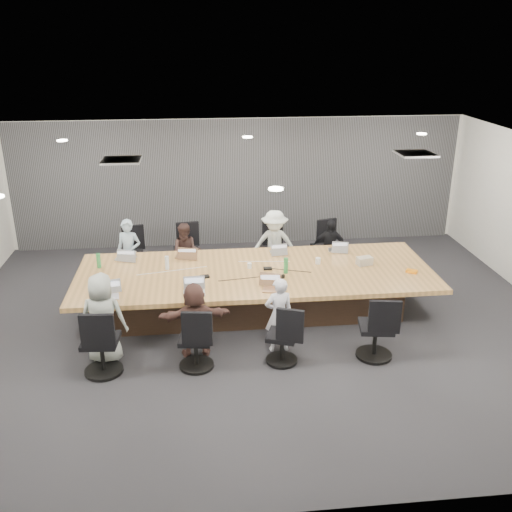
{
  "coord_description": "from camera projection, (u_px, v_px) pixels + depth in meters",
  "views": [
    {
      "loc": [
        -0.94,
        -8.32,
        4.51
      ],
      "look_at": [
        0.0,
        0.4,
        1.05
      ],
      "focal_mm": 40.0,
      "sensor_mm": 36.0,
      "label": 1
    }
  ],
  "objects": [
    {
      "name": "laptop_5",
      "position": [
        194.0,
        293.0,
        8.79
      ],
      "size": [
        0.34,
        0.24,
        0.02
      ],
      "primitive_type": "cube",
      "rotation": [
        0.0,
        0.0,
        0.03
      ],
      "color": "#B2B2B7",
      "rests_on": "conference_table"
    },
    {
      "name": "bottle_green_left",
      "position": [
        99.0,
        261.0,
        9.72
      ],
      "size": [
        0.07,
        0.07,
        0.26
      ],
      "primitive_type": "cylinder",
      "rotation": [
        0.0,
        0.0,
        -0.03
      ],
      "color": "#308D44",
      "rests_on": "conference_table"
    },
    {
      "name": "laptop_3",
      "position": [
        336.0,
        250.0,
        10.53
      ],
      "size": [
        0.33,
        0.25,
        0.02
      ],
      "primitive_type": "cube",
      "rotation": [
        0.0,
        0.0,
        2.98
      ],
      "color": "#B2B2B7",
      "rests_on": "conference_table"
    },
    {
      "name": "cup_white_far",
      "position": [
        249.0,
        266.0,
        9.73
      ],
      "size": [
        0.08,
        0.08,
        0.09
      ],
      "primitive_type": "cylinder",
      "rotation": [
        0.0,
        0.0,
        -0.14
      ],
      "color": "white",
      "rests_on": "conference_table"
    },
    {
      "name": "chair_3",
      "position": [
        325.0,
        251.0,
        11.49
      ],
      "size": [
        0.65,
        0.65,
        0.78
      ],
      "primitive_type": null,
      "rotation": [
        0.0,
        0.0,
        3.42
      ],
      "color": "black",
      "rests_on": "ground"
    },
    {
      "name": "ceiling",
      "position": [
        259.0,
        156.0,
        8.42
      ],
      "size": [
        10.0,
        8.0,
        0.0
      ],
      "primitive_type": "cube",
      "color": "white",
      "rests_on": "wall_back"
    },
    {
      "name": "person_2",
      "position": [
        274.0,
        245.0,
        10.95
      ],
      "size": [
        0.97,
        0.66,
        1.37
      ],
      "primitive_type": "imported",
      "rotation": [
        0.0,
        0.0,
        6.1
      ],
      "color": "silver",
      "rests_on": "ground"
    },
    {
      "name": "laptop_4",
      "position": [
        108.0,
        297.0,
        8.66
      ],
      "size": [
        0.36,
        0.27,
        0.02
      ],
      "primitive_type": "cube",
      "rotation": [
        0.0,
        0.0,
        0.14
      ],
      "color": "#B2B2B7",
      "rests_on": "conference_table"
    },
    {
      "name": "chair_6",
      "position": [
        282.0,
        340.0,
        8.22
      ],
      "size": [
        0.62,
        0.62,
        0.72
      ],
      "primitive_type": null,
      "rotation": [
        0.0,
        0.0,
        -0.35
      ],
      "color": "black",
      "rests_on": "ground"
    },
    {
      "name": "laptop_6",
      "position": [
        274.0,
        290.0,
        8.91
      ],
      "size": [
        0.39,
        0.31,
        0.02
      ],
      "primitive_type": "cube",
      "rotation": [
        0.0,
        0.0,
        -0.23
      ],
      "color": "#8C6647",
      "rests_on": "conference_table"
    },
    {
      "name": "laptop_2",
      "position": [
        279.0,
        252.0,
        10.42
      ],
      "size": [
        0.32,
        0.23,
        0.02
      ],
      "primitive_type": "cube",
      "rotation": [
        0.0,
        0.0,
        3.22
      ],
      "color": "#B2B2B7",
      "rests_on": "conference_table"
    },
    {
      "name": "chair_0",
      "position": [
        132.0,
        258.0,
        11.11
      ],
      "size": [
        0.61,
        0.61,
        0.79
      ],
      "primitive_type": null,
      "rotation": [
        0.0,
        0.0,
        3.29
      ],
      "color": "black",
      "rests_on": "ground"
    },
    {
      "name": "person_0",
      "position": [
        129.0,
        253.0,
        10.7
      ],
      "size": [
        0.53,
        0.41,
        1.29
      ],
      "primitive_type": "imported",
      "rotation": [
        0.0,
        0.0,
        6.05
      ],
      "color": "#9EB9CB",
      "rests_on": "ground"
    },
    {
      "name": "chair_7",
      "position": [
        376.0,
        332.0,
        8.34
      ],
      "size": [
        0.65,
        0.65,
        0.84
      ],
      "primitive_type": null,
      "rotation": [
        0.0,
        0.0,
        -0.16
      ],
      "color": "black",
      "rests_on": "ground"
    },
    {
      "name": "chair_1",
      "position": [
        187.0,
        255.0,
        11.21
      ],
      "size": [
        0.63,
        0.63,
        0.84
      ],
      "primitive_type": null,
      "rotation": [
        0.0,
        0.0,
        3.26
      ],
      "color": "black",
      "rests_on": "ground"
    },
    {
      "name": "bottle_clear",
      "position": [
        167.0,
        263.0,
        9.67
      ],
      "size": [
        0.08,
        0.08,
        0.23
      ],
      "primitive_type": "cylinder",
      "rotation": [
        0.0,
        0.0,
        -0.25
      ],
      "color": "silver",
      "rests_on": "conference_table"
    },
    {
      "name": "floor",
      "position": [
        259.0,
        324.0,
        9.44
      ],
      "size": [
        10.0,
        8.0,
        0.0
      ],
      "primitive_type": "cube",
      "color": "#2A2A2E",
      "rests_on": "ground"
    },
    {
      "name": "stapler",
      "position": [
        280.0,
        277.0,
        9.32
      ],
      "size": [
        0.16,
        0.1,
        0.06
      ],
      "primitive_type": "cube",
      "rotation": [
        0.0,
        0.0,
        0.43
      ],
      "color": "black",
      "rests_on": "conference_table"
    },
    {
      "name": "curtain",
      "position": [
        239.0,
        183.0,
        12.56
      ],
      "size": [
        9.8,
        0.04,
        2.8
      ],
      "primitive_type": "cube",
      "color": "#555659",
      "rests_on": "ground"
    },
    {
      "name": "wall_back",
      "position": [
        239.0,
        182.0,
        12.63
      ],
      "size": [
        10.0,
        0.0,
        2.8
      ],
      "primitive_type": "cube",
      "rotation": [
        1.57,
        0.0,
        0.0
      ],
      "color": "silver",
      "rests_on": "ground"
    },
    {
      "name": "chair_5",
      "position": [
        196.0,
        343.0,
        8.09
      ],
      "size": [
        0.59,
        0.59,
        0.78
      ],
      "primitive_type": null,
      "rotation": [
        0.0,
        0.0,
        -0.13
      ],
      "color": "black",
      "rests_on": "ground"
    },
    {
      "name": "mug_brown",
      "position": [
        97.0,
        281.0,
        9.11
      ],
      "size": [
        0.11,
        0.11,
        0.11
      ],
      "primitive_type": "cylinder",
      "rotation": [
        0.0,
        0.0,
        0.19
      ],
      "color": "brown",
      "rests_on": "conference_table"
    },
    {
      "name": "mic_right",
      "position": [
        268.0,
        268.0,
        9.7
      ],
      "size": [
        0.15,
        0.1,
        0.03
      ],
      "primitive_type": "cube",
      "rotation": [
        0.0,
        0.0,
        -0.04
      ],
      "color": "black",
      "rests_on": "conference_table"
    },
    {
      "name": "bottle_green_right",
      "position": [
        286.0,
        266.0,
        9.5
      ],
      "size": [
        0.1,
        0.1,
        0.27
      ],
      "primitive_type": "cylinder",
      "rotation": [
        0.0,
        0.0,
        0.37
      ],
      "color": "#308D44",
      "rests_on": "conference_table"
    },
    {
      "name": "person_3",
      "position": [
        329.0,
        248.0,
        11.1
      ],
      "size": [
        0.72,
        0.41,
        1.16
      ],
      "primitive_type": "imported",
      "rotation": [
        0.0,
        0.0,
        6.09
      ],
      "color": "black",
      "rests_on": "ground"
    },
    {
      "name": "person_6",
      "position": [
        279.0,
        315.0,
        8.46
      ],
      "size": [
        0.47,
        0.34,
        1.18
      ],
      "primitive_type": "imported",
      "rotation": [
        0.0,
        0.0,
        3.28
      ],
      "color": "silver",
      "rests_on": "ground"
    },
    {
      "name": "laptop_1",
      "position": [
        186.0,
        256.0,
        10.25
      ],
      "size": [
        0.39,
        0.31,
        0.02
      ],
      "primitive_type": "cube",
      "rotation": [
        0.0,
        0.0,
        2.95
      ],
      "color": "#8C6647",
      "rests_on": "conference_table"
    },
    {
      "name": "wall_front",
      "position": [
        307.0,
        395.0,
        5.23
      ],
      "size": [
        10.0,
        0.0,
        2.8
      ],
      "primitive_type": "cube",
      "rotation": [
        -1.57,
        0.0,
        0.0
      ],
      "color": "silver",
      "rests_on": "ground"
    },
    {
      "name": "snack_packet",
      "position": [
        412.0,
        271.0,
        9.57
      ],
      "size": [
        0.22,
        0.2,
        0.04
      ],
      "primitive_type": "cube",
      "rotation": [
        0.0,
        0.0,
        -0.59
      ],
      "color": "orange",
      "rests_on": "conference_table"
    },
    {
      "name": "mic_left",
      "position": [
        205.0,
        277.0,
        9.37
      ],
      "size": [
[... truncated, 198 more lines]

